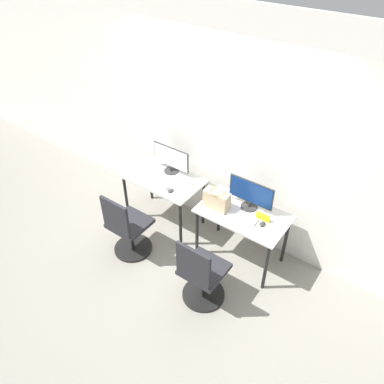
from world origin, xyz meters
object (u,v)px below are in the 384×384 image
office_chair_left (127,230)px  office_chair_right (201,276)px  monitor_left (171,159)px  keyboard_right (240,216)px  keyboard_left (156,182)px  mouse_left (171,190)px  handbag (217,199)px  mouse_right (262,224)px  monitor_right (251,194)px

office_chair_left → office_chair_right: bearing=-3.0°
monitor_left → keyboard_right: 1.22m
keyboard_left → office_chair_right: (1.15, -0.65, -0.35)m
mouse_left → handbag: (0.61, 0.08, 0.10)m
mouse_right → handbag: size_ratio=0.30×
mouse_left → keyboard_right: (0.92, 0.10, -0.01)m
monitor_left → keyboard_right: (1.18, -0.24, -0.18)m
office_chair_left → office_chair_right: 1.13m
keyboard_right → office_chair_right: (-0.03, -0.72, -0.35)m
mouse_left → keyboard_right: mouse_left is taller
mouse_left → handbag: handbag is taller
monitor_left → mouse_left: bearing=-53.0°
monitor_left → mouse_right: bearing=-8.9°
office_chair_left → keyboard_right: (1.16, 0.66, 0.35)m
mouse_left → monitor_right: 0.98m
keyboard_right → mouse_right: mouse_right is taller
keyboard_left → mouse_left: 0.26m
handbag → keyboard_right: bearing=4.2°
keyboard_left → handbag: bearing=3.3°
monitor_left → monitor_right: size_ratio=1.00×
office_chair_right → handbag: size_ratio=3.04×
mouse_right → office_chair_right: bearing=-111.6°
monitor_left → keyboard_left: bearing=-90.0°
office_chair_left → monitor_right: bearing=36.8°
mouse_left → keyboard_right: 0.92m
monitor_right → mouse_right: monitor_right is taller
monitor_right → mouse_right: bearing=-34.9°
monitor_right → office_chair_right: size_ratio=0.60×
keyboard_right → office_chair_right: office_chair_right is taller
office_chair_left → mouse_right: size_ratio=10.13×
mouse_left → handbag: bearing=7.4°
mouse_left → office_chair_right: (0.89, -0.62, -0.36)m
mouse_left → mouse_right: same height
office_chair_right → handbag: handbag is taller
mouse_right → office_chair_right: size_ratio=0.10×
office_chair_right → handbag: bearing=111.8°
monitor_left → keyboard_left: monitor_left is taller
keyboard_right → mouse_right: 0.27m
office_chair_right → keyboard_right: bearing=87.8°
mouse_left → handbag: 0.62m
monitor_left → office_chair_left: size_ratio=0.60×
monitor_right → mouse_right: (0.26, -0.18, -0.17)m
mouse_left → office_chair_left: 0.71m
mouse_left → office_chair_right: size_ratio=0.10×
office_chair_right → mouse_right: bearing=68.4°
office_chair_left → mouse_left: bearing=66.9°
office_chair_right → handbag: (-0.28, 0.70, 0.46)m
keyboard_right → office_chair_right: 0.80m
office_chair_left → handbag: 1.16m
office_chair_left → handbag: (0.85, 0.64, 0.46)m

